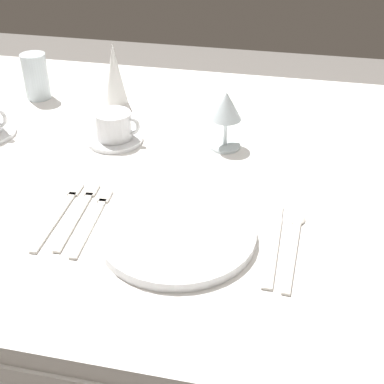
# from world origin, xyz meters

# --- Properties ---
(ground_plane) EXTENTS (6.00, 6.00, 0.00)m
(ground_plane) POSITION_xyz_m (0.00, 0.00, 0.00)
(ground_plane) COLOR slate
(dining_table) EXTENTS (1.80, 1.11, 0.74)m
(dining_table) POSITION_xyz_m (0.00, 0.00, 0.66)
(dining_table) COLOR white
(dining_table) RESTS_ON ground
(dinner_plate) EXTENTS (0.28, 0.28, 0.02)m
(dinner_plate) POSITION_xyz_m (-0.01, -0.26, 0.75)
(dinner_plate) COLOR white
(dinner_plate) RESTS_ON dining_table
(fork_outer) EXTENTS (0.03, 0.21, 0.00)m
(fork_outer) POSITION_xyz_m (-0.17, -0.24, 0.74)
(fork_outer) COLOR beige
(fork_outer) RESTS_ON dining_table
(fork_inner) EXTENTS (0.03, 0.22, 0.00)m
(fork_inner) POSITION_xyz_m (-0.21, -0.23, 0.74)
(fork_inner) COLOR beige
(fork_inner) RESTS_ON dining_table
(fork_salad) EXTENTS (0.02, 0.22, 0.00)m
(fork_salad) POSITION_xyz_m (-0.24, -0.24, 0.74)
(fork_salad) COLOR beige
(fork_salad) RESTS_ON dining_table
(dinner_knife) EXTENTS (0.02, 0.23, 0.00)m
(dinner_knife) POSITION_xyz_m (0.16, -0.25, 0.74)
(dinner_knife) COLOR beige
(dinner_knife) RESTS_ON dining_table
(spoon_soup) EXTENTS (0.03, 0.22, 0.01)m
(spoon_soup) POSITION_xyz_m (0.19, -0.23, 0.74)
(spoon_soup) COLOR beige
(spoon_soup) RESTS_ON dining_table
(saucer_far) EXTENTS (0.13, 0.13, 0.01)m
(saucer_far) POSITION_xyz_m (-0.24, 0.06, 0.74)
(saucer_far) COLOR white
(saucer_far) RESTS_ON dining_table
(coffee_cup_far) EXTENTS (0.10, 0.08, 0.06)m
(coffee_cup_far) POSITION_xyz_m (-0.24, 0.06, 0.78)
(coffee_cup_far) COLOR white
(coffee_cup_far) RESTS_ON saucer_far
(wine_glass_left) EXTENTS (0.07, 0.07, 0.13)m
(wine_glass_left) POSITION_xyz_m (0.02, 0.09, 0.83)
(wine_glass_left) COLOR silver
(wine_glass_left) RESTS_ON dining_table
(drink_tumbler) EXTENTS (0.07, 0.07, 0.12)m
(drink_tumbler) POSITION_xyz_m (-0.52, 0.26, 0.79)
(drink_tumbler) COLOR silver
(drink_tumbler) RESTS_ON dining_table
(napkin_folded) EXTENTS (0.06, 0.06, 0.16)m
(napkin_folded) POSITION_xyz_m (-0.31, 0.27, 0.82)
(napkin_folded) COLOR white
(napkin_folded) RESTS_ON dining_table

